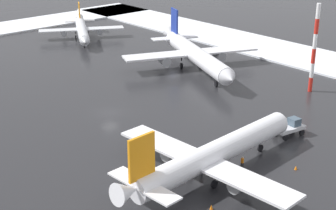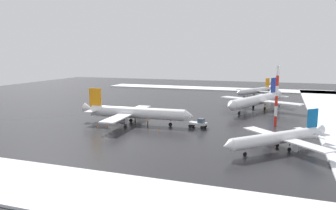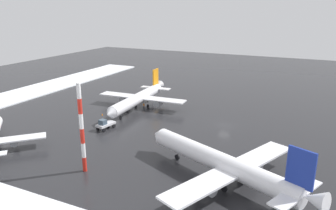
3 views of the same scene
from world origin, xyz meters
name	(u,v)px [view 3 (image 3 of 3)]	position (x,y,z in m)	size (l,w,h in m)	color
ground_plane	(225,125)	(0.00, 0.00, 0.00)	(240.00, 240.00, 0.00)	#232326
snow_bank_left	(23,94)	(-67.00, 0.00, 0.19)	(14.00, 116.00, 0.38)	white
airplane_distant_tail	(139,98)	(-25.35, 2.71, 3.05)	(25.72, 31.04, 9.22)	white
airplane_far_rear	(223,164)	(7.07, -26.01, 3.32)	(32.18, 27.28, 10.05)	white
pushback_tug	(105,124)	(-24.35, -14.46, 1.28)	(2.92, 4.89, 2.50)	silver
ground_crew_near_tug	(144,106)	(-23.99, 3.18, 0.97)	(0.36, 0.36, 1.71)	black
ground_crew_beside_wing	(127,109)	(-26.45, -1.54, 0.97)	(0.36, 0.36, 1.71)	black
antenna_mast	(82,129)	(-15.55, -32.55, 7.82)	(0.70, 0.70, 15.65)	red
traffic_cone_near_nose	(134,101)	(-30.28, 8.01, 0.28)	(0.36, 0.36, 0.55)	orange
traffic_cone_mid_line	(102,114)	(-31.08, -6.44, 0.28)	(0.36, 0.36, 0.55)	orange
traffic_cone_wingtip_side	(130,99)	(-32.57, 9.60, 0.28)	(0.36, 0.36, 0.55)	orange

